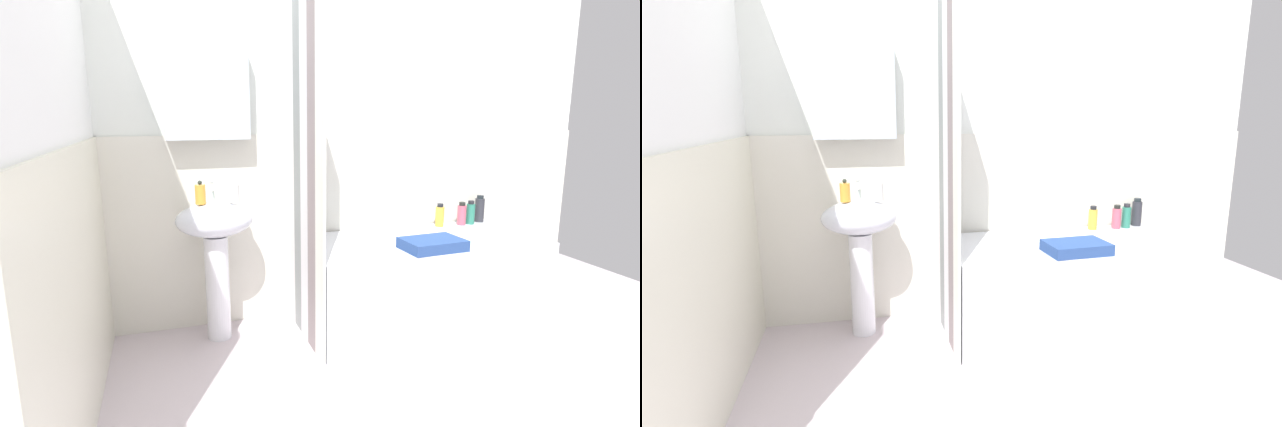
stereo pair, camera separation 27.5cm
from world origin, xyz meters
TOP-DOWN VIEW (x-y plane):
  - ground_plane at (0.00, 0.00)m, footprint 4.80×5.60m
  - wall_back_tiled at (-0.06, 1.26)m, footprint 3.60×0.18m
  - wall_left_tiled at (-1.57, 0.34)m, footprint 0.07×1.81m
  - sink at (-0.93, 1.03)m, footprint 0.44×0.34m
  - faucet at (-0.93, 1.11)m, footprint 0.03×0.12m
  - soap_dispenser at (-1.00, 1.01)m, footprint 0.06×0.06m
  - toothbrush_cup at (-0.81, 1.01)m, footprint 0.06×0.06m
  - bathtub at (0.33, 0.87)m, footprint 1.50×0.71m
  - shower_curtain at (-0.43, 0.87)m, footprint 0.01×0.71m
  - lotion_bottle at (0.98, 1.17)m, footprint 0.07×0.07m
  - shampoo_bottle at (0.88, 1.13)m, footprint 0.06×0.06m
  - conditioner_bottle at (0.80, 1.12)m, footprint 0.06×0.06m
  - body_wash_bottle at (0.63, 1.13)m, footprint 0.06×0.06m
  - towel_folded at (0.27, 0.63)m, footprint 0.36×0.25m

SIDE VIEW (x-z plane):
  - ground_plane at x=0.00m, z-range -0.04..0.00m
  - bathtub at x=0.33m, z-range 0.00..0.55m
  - towel_folded at x=0.27m, z-range 0.55..0.61m
  - sink at x=-0.93m, z-range 0.19..1.02m
  - body_wash_bottle at x=0.63m, z-range 0.55..0.71m
  - conditioner_bottle at x=0.80m, z-range 0.55..0.71m
  - shampoo_bottle at x=0.88m, z-range 0.55..0.71m
  - lotion_bottle at x=0.98m, z-range 0.55..0.74m
  - toothbrush_cup at x=-0.81m, z-range 0.83..0.93m
  - soap_dispenser at x=-1.00m, z-range 0.82..0.95m
  - faucet at x=-0.93m, z-range 0.83..0.95m
  - shower_curtain at x=-0.43m, z-range 0.00..2.00m
  - wall_left_tiled at x=-1.57m, z-range -0.08..2.32m
  - wall_back_tiled at x=-0.06m, z-range -0.06..2.34m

